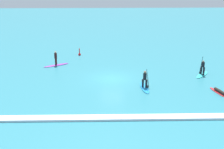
# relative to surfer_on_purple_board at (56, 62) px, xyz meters

# --- Properties ---
(ground_plane) EXTENTS (120.00, 120.00, 0.00)m
(ground_plane) POSITION_rel_surfer_on_purple_board_xyz_m (6.90, -4.92, -0.47)
(ground_plane) COLOR teal
(ground_plane) RESTS_ON ground
(surfer_on_purple_board) EXTENTS (3.11, 2.08, 1.84)m
(surfer_on_purple_board) POSITION_rel_surfer_on_purple_board_xyz_m (0.00, 0.00, 0.00)
(surfer_on_purple_board) COLOR purple
(surfer_on_purple_board) RESTS_ON ground_plane
(surfer_on_red_board) EXTENTS (1.47, 3.20, 0.36)m
(surfer_on_red_board) POSITION_rel_surfer_on_purple_board_xyz_m (17.43, -9.34, -0.33)
(surfer_on_red_board) COLOR red
(surfer_on_red_board) RESTS_ON ground_plane
(surfer_on_teal_board) EXTENTS (2.32, 2.69, 2.17)m
(surfer_on_teal_board) POSITION_rel_surfer_on_purple_board_xyz_m (17.25, -3.98, -0.02)
(surfer_on_teal_board) COLOR #33C6CC
(surfer_on_teal_board) RESTS_ON ground_plane
(surfer_on_blue_board) EXTENTS (0.98, 3.23, 2.08)m
(surfer_on_blue_board) POSITION_rel_surfer_on_purple_board_xyz_m (10.17, -7.73, -0.01)
(surfer_on_blue_board) COLOR #1E8CD1
(surfer_on_blue_board) RESTS_ON ground_plane
(marker_buoy) EXTENTS (0.38, 0.38, 1.06)m
(marker_buoy) POSITION_rel_surfer_on_purple_board_xyz_m (2.57, 4.68, -0.29)
(marker_buoy) COLOR red
(marker_buoy) RESTS_ON ground_plane
(wave_crest) EXTENTS (23.58, 0.90, 0.18)m
(wave_crest) POSITION_rel_surfer_on_purple_board_xyz_m (6.90, -14.32, -0.38)
(wave_crest) COLOR white
(wave_crest) RESTS_ON ground_plane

